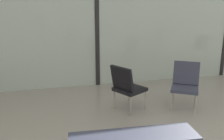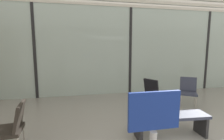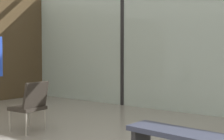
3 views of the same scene
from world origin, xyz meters
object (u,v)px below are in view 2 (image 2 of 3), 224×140
Objects in this scene: waiting_bench at (171,120)px; parked_airplane at (106,43)px; lounge_chair_1 at (188,90)px; lounge_chair_3 at (153,91)px; lounge_chair_4 at (12,125)px.

parked_airplane is at bearing -86.14° from waiting_bench.
lounge_chair_1 is (1.54, -6.60, -1.64)m from parked_airplane.
lounge_chair_3 is (0.41, -6.50, -1.64)m from parked_airplane.
parked_airplane reaches higher than lounge_chair_3.
parked_airplane is 14.18× the size of lounge_chair_1.
lounge_chair_3 is at bearing -152.46° from lounge_chair_1.
waiting_bench is at bearing 83.03° from lounge_chair_4.
lounge_chair_3 is 3.71m from lounge_chair_4.
lounge_chair_1 is 1.00× the size of lounge_chair_3.
lounge_chair_1 is at bearing 103.22° from lounge_chair_4.
lounge_chair_3 reaches higher than waiting_bench.
lounge_chair_1 is at bearing -76.87° from parked_airplane.
lounge_chair_4 is (-3.35, -1.59, 0.00)m from lounge_chair_3.
lounge_chair_1 is 4.73m from lounge_chair_4.
parked_airplane is at bearing 154.77° from lounge_chair_4.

